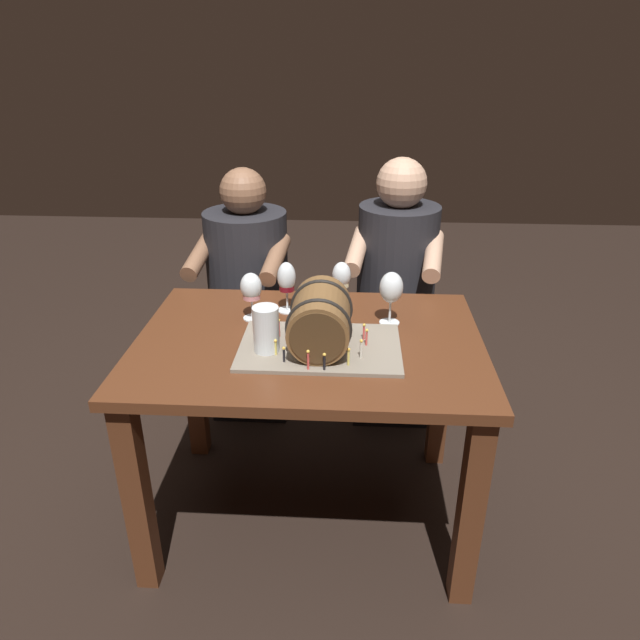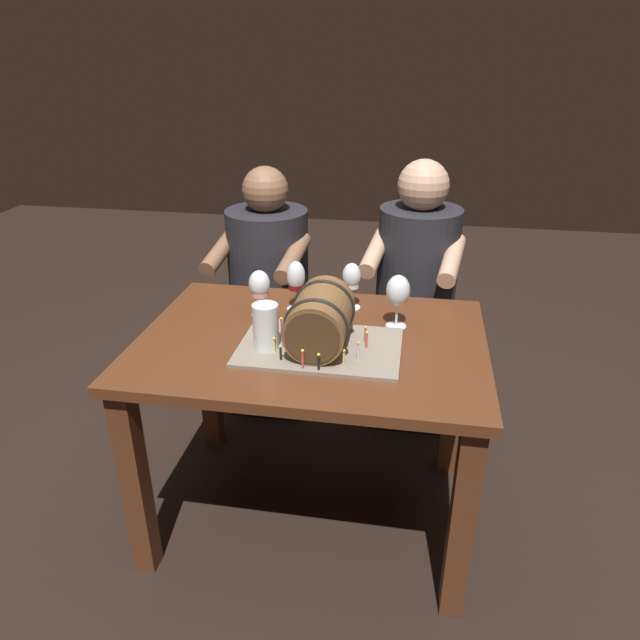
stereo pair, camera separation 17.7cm
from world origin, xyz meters
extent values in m
plane|color=black|center=(0.00, 0.00, 0.00)|extent=(8.00, 8.00, 0.00)
cube|color=#562D19|center=(0.00, 0.00, 0.71)|extent=(1.12, 0.80, 0.03)
cube|color=#562D19|center=(-0.50, -0.34, 0.35)|extent=(0.07, 0.07, 0.70)
cube|color=#562D19|center=(0.50, -0.34, 0.35)|extent=(0.07, 0.07, 0.70)
cube|color=#562D19|center=(-0.50, 0.34, 0.35)|extent=(0.07, 0.07, 0.70)
cube|color=#562D19|center=(0.50, 0.34, 0.35)|extent=(0.07, 0.07, 0.70)
cube|color=gray|center=(0.04, -0.07, 0.74)|extent=(0.50, 0.33, 0.01)
cylinder|color=brown|center=(0.04, -0.07, 0.83)|extent=(0.18, 0.26, 0.18)
cylinder|color=#46301B|center=(0.04, -0.20, 0.83)|extent=(0.16, 0.00, 0.16)
cylinder|color=#46301B|center=(0.04, 0.07, 0.83)|extent=(0.16, 0.00, 0.16)
torus|color=black|center=(0.04, -0.14, 0.83)|extent=(0.20, 0.01, 0.20)
torus|color=black|center=(0.04, 0.01, 0.83)|extent=(0.20, 0.01, 0.20)
cylinder|color=#D64C47|center=(0.18, -0.05, 0.77)|extent=(0.01, 0.01, 0.05)
sphere|color=#F9C64C|center=(0.18, -0.05, 0.79)|extent=(0.01, 0.01, 0.01)
cylinder|color=#D64C47|center=(0.18, -0.02, 0.76)|extent=(0.01, 0.01, 0.04)
sphere|color=#F9C64C|center=(0.18, -0.02, 0.79)|extent=(0.01, 0.01, 0.01)
cylinder|color=#EAD666|center=(0.13, 0.06, 0.77)|extent=(0.01, 0.01, 0.05)
sphere|color=#F9C64C|center=(0.13, 0.06, 0.80)|extent=(0.01, 0.01, 0.01)
cylinder|color=silver|center=(0.08, 0.08, 0.76)|extent=(0.01, 0.01, 0.04)
sphere|color=#F9C64C|center=(0.08, 0.08, 0.79)|extent=(0.01, 0.01, 0.01)
cylinder|color=#EAD666|center=(0.02, 0.08, 0.76)|extent=(0.01, 0.01, 0.04)
sphere|color=#F9C64C|center=(0.02, 0.08, 0.79)|extent=(0.01, 0.01, 0.01)
cylinder|color=black|center=(-0.05, 0.05, 0.77)|extent=(0.01, 0.01, 0.05)
sphere|color=#F9C64C|center=(-0.05, 0.05, 0.80)|extent=(0.01, 0.01, 0.01)
cylinder|color=#D64C47|center=(-0.09, -0.01, 0.77)|extent=(0.01, 0.01, 0.05)
sphere|color=#F9C64C|center=(-0.09, -0.01, 0.80)|extent=(0.01, 0.01, 0.01)
cylinder|color=#D64C47|center=(-0.10, -0.05, 0.76)|extent=(0.01, 0.01, 0.04)
sphere|color=#F9C64C|center=(-0.10, -0.05, 0.79)|extent=(0.01, 0.01, 0.01)
cylinder|color=#EAD666|center=(-0.09, -0.13, 0.76)|extent=(0.01, 0.01, 0.04)
sphere|color=#F9C64C|center=(-0.09, -0.13, 0.79)|extent=(0.01, 0.01, 0.01)
cylinder|color=black|center=(-0.06, -0.17, 0.76)|extent=(0.01, 0.01, 0.04)
sphere|color=#F9C64C|center=(-0.06, -0.17, 0.79)|extent=(0.01, 0.01, 0.01)
cylinder|color=#D64C47|center=(0.01, -0.21, 0.77)|extent=(0.01, 0.01, 0.05)
sphere|color=#F9C64C|center=(0.01, -0.21, 0.80)|extent=(0.01, 0.01, 0.01)
cylinder|color=black|center=(0.06, -0.21, 0.76)|extent=(0.01, 0.01, 0.04)
sphere|color=#F9C64C|center=(0.06, -0.21, 0.79)|extent=(0.01, 0.01, 0.01)
cylinder|color=#EAD666|center=(0.13, -0.18, 0.77)|extent=(0.01, 0.01, 0.05)
sphere|color=#F9C64C|center=(0.13, -0.18, 0.79)|extent=(0.01, 0.01, 0.01)
cylinder|color=silver|center=(0.17, -0.14, 0.77)|extent=(0.01, 0.01, 0.05)
sphere|color=#F9C64C|center=(0.17, -0.14, 0.80)|extent=(0.01, 0.01, 0.01)
cylinder|color=white|center=(-0.21, 0.14, 0.73)|extent=(0.07, 0.07, 0.00)
cylinder|color=white|center=(-0.21, 0.14, 0.77)|extent=(0.01, 0.01, 0.07)
ellipsoid|color=white|center=(-0.21, 0.14, 0.85)|extent=(0.07, 0.07, 0.10)
cylinder|color=pink|center=(-0.21, 0.14, 0.83)|extent=(0.06, 0.06, 0.04)
cylinder|color=white|center=(0.10, 0.26, 0.73)|extent=(0.07, 0.07, 0.00)
cylinder|color=white|center=(0.10, 0.26, 0.77)|extent=(0.01, 0.01, 0.07)
ellipsoid|color=white|center=(0.10, 0.26, 0.85)|extent=(0.07, 0.07, 0.09)
cylinder|color=beige|center=(0.10, 0.26, 0.83)|extent=(0.05, 0.05, 0.04)
cylinder|color=white|center=(0.27, 0.13, 0.73)|extent=(0.07, 0.07, 0.00)
cylinder|color=white|center=(0.27, 0.13, 0.77)|extent=(0.01, 0.01, 0.07)
ellipsoid|color=white|center=(0.27, 0.13, 0.86)|extent=(0.08, 0.08, 0.11)
cylinder|color=white|center=(-0.09, 0.22, 0.73)|extent=(0.07, 0.07, 0.00)
cylinder|color=white|center=(-0.09, 0.22, 0.77)|extent=(0.01, 0.01, 0.07)
ellipsoid|color=white|center=(-0.09, 0.22, 0.86)|extent=(0.07, 0.07, 0.11)
cylinder|color=maroon|center=(-0.09, 0.22, 0.83)|extent=(0.05, 0.05, 0.04)
cylinder|color=white|center=(-0.12, -0.10, 0.81)|extent=(0.08, 0.08, 0.16)
cylinder|color=#C6842D|center=(-0.12, -0.10, 0.78)|extent=(0.07, 0.07, 0.11)
cylinder|color=white|center=(-0.12, -0.10, 0.84)|extent=(0.07, 0.07, 0.01)
cube|color=black|center=(-0.33, 0.71, 0.23)|extent=(0.34, 0.32, 0.45)
cylinder|color=#232328|center=(-0.33, 0.71, 0.70)|extent=(0.39, 0.39, 0.51)
sphere|color=brown|center=(-0.33, 0.71, 1.04)|extent=(0.19, 0.19, 0.19)
cylinder|color=brown|center=(-0.18, 0.56, 0.80)|extent=(0.10, 0.31, 0.14)
cylinder|color=brown|center=(-0.50, 0.59, 0.80)|extent=(0.10, 0.31, 0.14)
cube|color=black|center=(0.33, 0.71, 0.23)|extent=(0.34, 0.32, 0.45)
cylinder|color=#232328|center=(0.33, 0.71, 0.72)|extent=(0.39, 0.39, 0.54)
sphere|color=tan|center=(0.33, 0.71, 1.08)|extent=(0.21, 0.21, 0.21)
cylinder|color=tan|center=(0.46, 0.55, 0.83)|extent=(0.12, 0.32, 0.14)
cylinder|color=tan|center=(0.15, 0.60, 0.83)|extent=(0.12, 0.32, 0.14)
camera|label=1|loc=(0.13, -1.66, 1.59)|focal=32.52mm
camera|label=2|loc=(0.31, -1.64, 1.59)|focal=32.52mm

